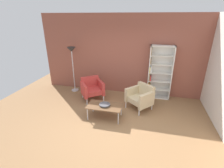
% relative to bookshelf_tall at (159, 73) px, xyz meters
% --- Properties ---
extents(ground_plane, '(8.32, 8.32, 0.00)m').
position_rel_bookshelf_tall_xyz_m(ground_plane, '(-1.26, -2.26, -0.93)').
color(ground_plane, olive).
extents(brick_back_panel, '(6.40, 0.12, 2.90)m').
position_rel_bookshelf_tall_xyz_m(brick_back_panel, '(-1.26, 0.20, 0.52)').
color(brick_back_panel, brown).
rests_on(brick_back_panel, ground_plane).
extents(bookshelf_tall, '(0.80, 0.30, 1.90)m').
position_rel_bookshelf_tall_xyz_m(bookshelf_tall, '(0.00, 0.00, 0.00)').
color(bookshelf_tall, silver).
rests_on(bookshelf_tall, ground_plane).
extents(coffee_table_low, '(1.00, 0.56, 0.40)m').
position_rel_bookshelf_tall_xyz_m(coffee_table_low, '(-1.49, -1.75, -0.56)').
color(coffee_table_low, brown).
rests_on(coffee_table_low, ground_plane).
extents(decorative_bowl, '(0.32, 0.32, 0.05)m').
position_rel_bookshelf_tall_xyz_m(decorative_bowl, '(-1.49, -1.75, -0.49)').
color(decorative_bowl, '#4C4C51').
rests_on(decorative_bowl, coffee_table_low).
extents(armchair_near_window, '(0.95, 0.94, 0.78)m').
position_rel_bookshelf_tall_xyz_m(armchair_near_window, '(-0.52, -0.96, -0.51)').
color(armchair_near_window, '#C6B289').
rests_on(armchair_near_window, ground_plane).
extents(armchair_corner_red, '(0.95, 0.94, 0.78)m').
position_rel_bookshelf_tall_xyz_m(armchair_corner_red, '(-2.26, -0.69, -0.51)').
color(armchair_corner_red, '#B73833').
rests_on(armchair_corner_red, ground_plane).
extents(floor_lamp_torchiere, '(0.32, 0.32, 1.74)m').
position_rel_bookshelf_tall_xyz_m(floor_lamp_torchiere, '(-3.20, -0.17, 0.52)').
color(floor_lamp_torchiere, silver).
rests_on(floor_lamp_torchiere, ground_plane).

